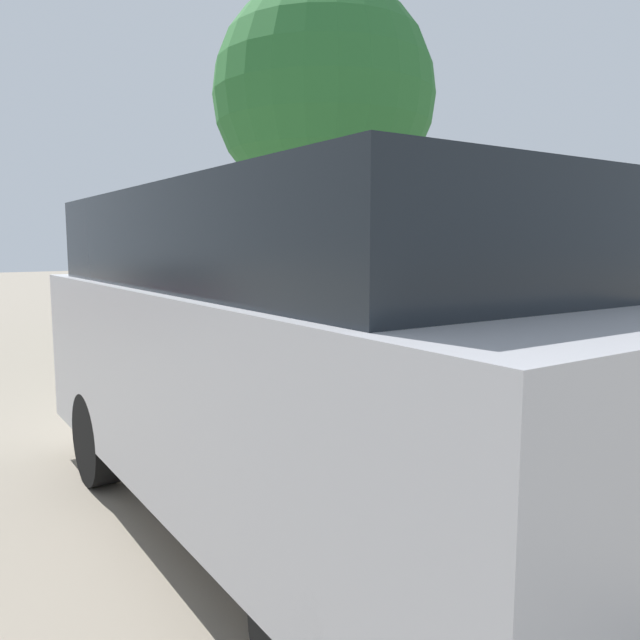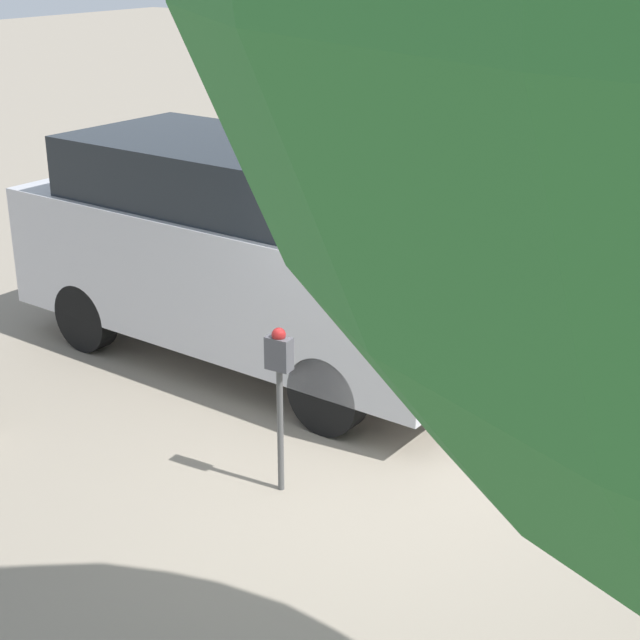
% 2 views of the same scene
% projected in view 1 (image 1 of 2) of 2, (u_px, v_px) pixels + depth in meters
% --- Properties ---
extents(ground_plane, '(80.00, 80.00, 0.00)m').
position_uv_depth(ground_plane, '(292.00, 418.00, 6.83)').
color(ground_plane, gray).
extents(parking_meter_near, '(0.21, 0.12, 1.39)m').
position_uv_depth(parking_meter_near, '(351.00, 327.00, 6.60)').
color(parking_meter_near, '#4C4C4C').
rests_on(parking_meter_near, ground).
extents(parking_meter_far, '(0.21, 0.12, 1.29)m').
position_uv_depth(parking_meter_far, '(150.00, 298.00, 11.05)').
color(parking_meter_far, '#4C4C4C').
rests_on(parking_meter_far, ground).
extents(parked_van, '(5.14, 2.11, 2.24)m').
position_uv_depth(parked_van, '(290.00, 350.00, 4.05)').
color(parked_van, '#B2B2B7').
rests_on(parked_van, ground).
extents(street_tree, '(3.97, 3.97, 6.51)m').
position_uv_depth(street_tree, '(324.00, 97.00, 11.20)').
color(street_tree, '#513823').
rests_on(street_tree, ground).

